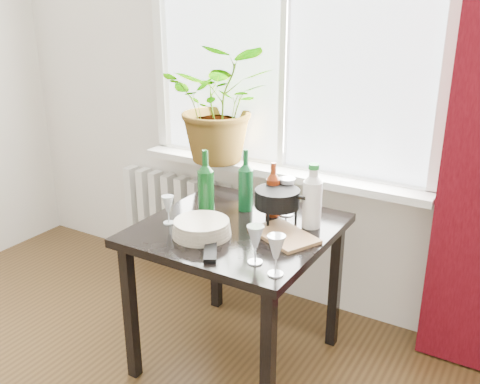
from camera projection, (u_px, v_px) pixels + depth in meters
The scene contains 18 objects.
window at pixel (287, 25), 2.77m from camera, with size 1.72×0.08×1.62m.
windowsill at pixel (277, 171), 2.99m from camera, with size 1.72×0.20×0.04m.
radiator at pixel (177, 216), 3.53m from camera, with size 0.80×0.10×0.55m.
table at pixel (237, 244), 2.52m from camera, with size 0.85×0.85×0.74m.
potted_plant at pixel (221, 103), 2.99m from camera, with size 0.60×0.52×0.67m, color #347F22.
wine_bottle_left at pixel (206, 183), 2.54m from camera, with size 0.08×0.08×0.33m, color #0C4316, non-canonical shape.
wine_bottle_right at pixel (246, 180), 2.62m from camera, with size 0.07×0.07×0.31m, color #0C401D, non-canonical shape.
bottle_amber at pixel (273, 189), 2.56m from camera, with size 0.07×0.07×0.27m, color maroon, non-canonical shape.
cleaning_bottle at pixel (313, 195), 2.42m from camera, with size 0.09×0.09×0.31m, color white, non-canonical shape.
wineglass_front_right at pixel (255, 244), 2.11m from camera, with size 0.07×0.07×0.16m, color #B6BDC4, non-canonical shape.
wineglass_far_right at pixel (276, 255), 2.02m from camera, with size 0.07×0.07×0.17m, color silver, non-canonical shape.
wineglass_back_center at pixel (287, 196), 2.58m from camera, with size 0.08×0.08×0.19m, color silver, non-canonical shape.
wineglass_back_left at pixel (244, 185), 2.77m from camera, with size 0.07×0.07×0.16m, color silver, non-canonical shape.
wineglass_front_left at pixel (168, 210), 2.49m from camera, with size 0.06×0.06×0.14m, color silver, non-canonical shape.
plate_stack at pixel (202, 228), 2.37m from camera, with size 0.26×0.26×0.07m, color #B8AE99.
fondue_pot at pixel (277, 206), 2.50m from camera, with size 0.24×0.21×0.16m, color black, non-canonical shape.
tv_remote at pixel (210, 252), 2.21m from camera, with size 0.05×0.18×0.02m, color black.
cutting_board at pixel (284, 235), 2.37m from camera, with size 0.30×0.19×0.02m, color #976C44.
Camera 1 is at (1.28, -0.40, 1.75)m, focal length 40.00 mm.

